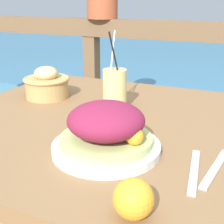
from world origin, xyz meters
name	(u,v)px	position (x,y,z in m)	size (l,w,h in m)	color
patio_table	(110,153)	(0.00, 0.00, 0.65)	(0.99, 0.88, 0.76)	olive
railing_fence	(172,78)	(0.00, 0.75, 0.72)	(2.80, 0.08, 1.00)	brown
sea_backdrop	(219,75)	(0.00, 3.25, 0.20)	(12.00, 4.00, 0.41)	teal
salad_plate	(106,131)	(0.08, -0.18, 0.81)	(0.25, 0.25, 0.12)	silver
drink_glass	(115,89)	(-0.03, 0.10, 0.83)	(0.08, 0.08, 0.25)	#DBCC7F
bread_basket	(47,84)	(-0.30, 0.11, 0.81)	(0.16, 0.16, 0.11)	tan
fork	(194,171)	(0.28, -0.19, 0.76)	(0.04, 0.18, 0.00)	silver
knife	(215,168)	(0.32, -0.16, 0.76)	(0.04, 0.18, 0.00)	silver
orange_near_basket	(133,199)	(0.22, -0.38, 0.79)	(0.07, 0.07, 0.07)	#F9A328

